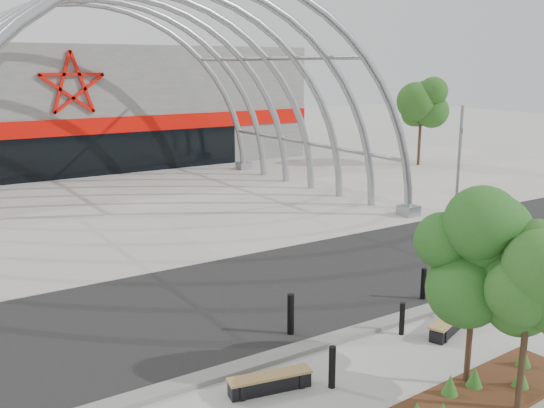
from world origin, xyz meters
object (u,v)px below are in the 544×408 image
object	(u,v)px
signal_pole	(459,157)
bench_0	(270,383)
street_tree_0	(476,257)
bollard_2	(402,319)
street_tree_1	(530,282)
bench_1	(450,324)

from	to	relation	value
signal_pole	bench_0	world-z (taller)	signal_pole
signal_pole	street_tree_0	distance (m)	16.63
bollard_2	street_tree_1	bearing A→B (deg)	-99.53
street_tree_1	bench_0	size ratio (longest dim) A/B	2.06
street_tree_0	signal_pole	bearing A→B (deg)	41.48
street_tree_0	bollard_2	size ratio (longest dim) A/B	4.72
street_tree_1	bench_1	xyz separation A→B (m)	(1.84, 3.34, -2.58)
signal_pole	street_tree_1	world-z (taller)	signal_pole
signal_pole	bench_0	distance (m)	18.63
signal_pole	bench_1	world-z (taller)	signal_pole
signal_pole	bollard_2	world-z (taller)	signal_pole
street_tree_0	bollard_2	world-z (taller)	street_tree_0
signal_pole	bench_1	distance (m)	14.13
signal_pole	street_tree_0	bearing A→B (deg)	-138.52
street_tree_0	bench_1	distance (m)	3.84
signal_pole	bench_0	bearing A→B (deg)	-151.09
bench_0	bollard_2	xyz separation A→B (m)	(4.34, 0.50, 0.24)
signal_pole	street_tree_1	bearing A→B (deg)	-135.40
signal_pole	bench_0	size ratio (longest dim) A/B	2.65
bench_0	bench_1	xyz separation A→B (m)	(5.53, -0.05, 0.01)
bollard_2	bench_1	bearing A→B (deg)	-24.81
bench_0	bollard_2	distance (m)	4.38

